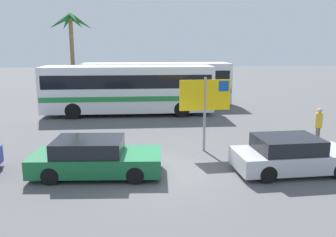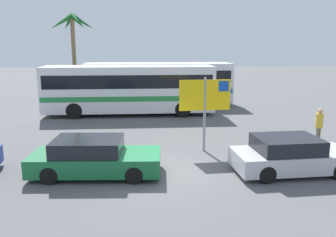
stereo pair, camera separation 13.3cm
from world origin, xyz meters
name	(u,v)px [view 1 (the left image)]	position (x,y,z in m)	size (l,w,h in m)	color
ground	(158,172)	(0.00, 0.00, 0.00)	(120.00, 120.00, 0.00)	#565659
bus_front_coach	(128,87)	(-1.33, 10.80, 1.78)	(10.94, 2.72, 3.17)	white
bus_rear_coach	(157,82)	(0.69, 14.14, 1.78)	(10.94, 2.72, 3.17)	white
ferry_sign	(206,98)	(2.20, 2.40, 2.33)	(2.20, 0.22, 3.20)	gray
car_green	(95,158)	(-2.22, -0.12, 0.64)	(4.63, 2.16, 1.32)	#196638
car_silver	(291,155)	(4.82, -0.42, 0.64)	(4.33, 2.12, 1.32)	#B7BABF
pedestrian_by_bus	(319,124)	(7.50, 2.80, 1.02)	(0.32, 0.32, 1.73)	#706656
palm_tree_seaside	(71,30)	(-5.89, 16.66, 5.62)	(3.59, 3.65, 6.95)	brown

